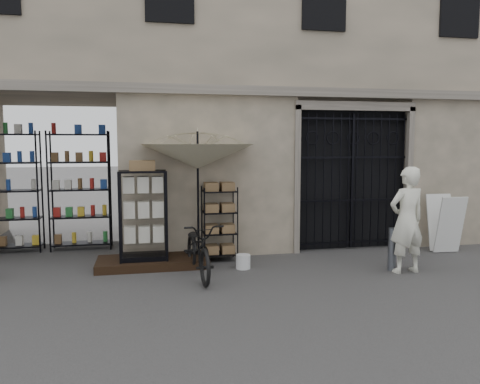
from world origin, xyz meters
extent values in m
plane|color=black|center=(0.00, 0.00, 0.00)|extent=(80.00, 80.00, 0.00)
cube|color=tan|center=(0.00, 4.00, 4.50)|extent=(14.00, 4.00, 9.00)
cube|color=black|center=(-4.50, 2.80, 1.50)|extent=(3.00, 1.70, 3.00)
cube|color=black|center=(-4.55, 3.30, 1.25)|extent=(2.70, 0.50, 2.50)
cube|color=black|center=(1.75, 2.28, 1.50)|extent=(2.50, 0.06, 3.00)
cube|color=black|center=(1.75, 2.12, 1.45)|extent=(0.05, 0.05, 2.80)
cube|color=black|center=(-2.40, 1.55, 0.07)|extent=(2.00, 0.90, 0.15)
cube|color=black|center=(-2.55, 1.51, 0.19)|extent=(0.82, 0.52, 0.09)
cube|color=silver|center=(-2.56, 1.26, 0.96)|extent=(0.75, 0.04, 1.50)
cube|color=silver|center=(-2.55, 1.51, 0.87)|extent=(0.69, 0.38, 1.25)
cube|color=olive|center=(-2.55, 1.51, 1.81)|extent=(0.46, 0.36, 0.18)
cube|color=black|center=(-1.13, 1.74, 0.71)|extent=(0.75, 0.65, 1.43)
cube|color=olive|center=(-1.13, 1.74, 0.67)|extent=(0.63, 0.53, 1.07)
cylinder|color=black|center=(-1.55, 1.64, 1.23)|extent=(0.05, 0.05, 2.46)
imported|color=#BFB78B|center=(-1.55, 1.64, 2.13)|extent=(2.09, 2.12, 1.66)
cylinder|color=silver|center=(-0.81, 1.06, 0.13)|extent=(0.34, 0.34, 0.25)
imported|color=black|center=(-1.65, 0.73, 0.00)|extent=(0.70, 1.00, 1.82)
cylinder|color=slate|center=(1.75, 0.43, 0.38)|extent=(0.15, 0.15, 0.76)
imported|color=silver|center=(1.91, 0.25, 0.00)|extent=(0.91, 1.92, 0.44)
cube|color=silver|center=(3.52, 1.29, 0.60)|extent=(0.56, 0.30, 1.16)
cube|color=silver|center=(3.54, 1.65, 0.60)|extent=(0.56, 0.30, 1.16)
camera|label=1|loc=(-2.52, -6.98, 2.25)|focal=35.00mm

